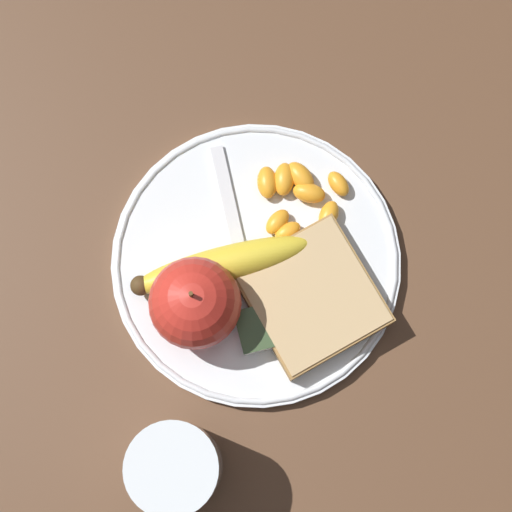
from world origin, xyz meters
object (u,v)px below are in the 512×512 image
plate (256,262)px  jam_packet (256,330)px  bread_slice (311,297)px  apple (195,303)px  banana (220,262)px  juice_glass (176,467)px  fork (240,254)px

plate → jam_packet: 0.07m
plate → bread_slice: (-0.05, -0.04, 0.02)m
apple → banana: size_ratio=0.53×
juice_glass → fork: juice_glass is taller
juice_glass → fork: 0.20m
juice_glass → apple: apple is taller
fork → jam_packet: size_ratio=4.58×
apple → fork: 0.08m
banana → jam_packet: 0.07m
banana → fork: bearing=-73.8°
bread_slice → plate: bearing=40.3°
bread_slice → apple: bearing=81.8°
banana → bread_slice: banana is taller
juice_glass → jam_packet: juice_glass is taller
juice_glass → jam_packet: (0.10, -0.09, -0.02)m
juice_glass → bread_slice: bearing=-52.5°
apple → bread_slice: bearing=-98.2°
juice_glass → jam_packet: size_ratio=2.21×
banana → fork: size_ratio=0.93×
banana → jam_packet: bearing=-166.1°
apple → fork: size_ratio=0.50×
plate → banana: size_ratio=1.59×
fork → plate: bearing=55.8°
plate → juice_glass: bearing=145.6°
juice_glass → jam_packet: bearing=-43.9°
fork → juice_glass: bearing=-28.0°
juice_glass → banana: (0.17, -0.08, -0.01)m
plate → apple: bearing=117.0°
apple → banana: 0.05m
apple → jam_packet: apple is taller
bread_slice → juice_glass: bearing=127.5°
plate → apple: (-0.03, 0.06, 0.04)m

